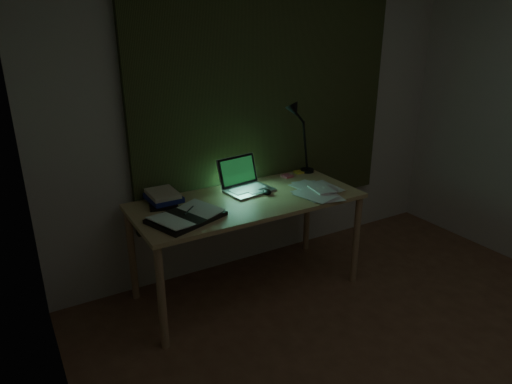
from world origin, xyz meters
TOP-DOWN VIEW (x-y plane):
  - wall_back at (0.00, 2.00)m, footprint 3.50×0.00m
  - wall_left at (-1.75, 0.00)m, footprint 0.00×4.00m
  - curtain at (0.00, 1.96)m, footprint 2.20×0.06m
  - desk at (-0.41, 1.57)m, footprint 1.60×0.70m
  - laptop at (-0.33, 1.69)m, footprint 0.38×0.42m
  - open_textbook at (-0.91, 1.46)m, footprint 0.51×0.44m
  - book_stack at (-0.95, 1.78)m, footprint 0.22×0.26m
  - loose_papers at (0.08, 1.44)m, footprint 0.39×0.40m
  - mouse at (-0.25, 1.58)m, footprint 0.08×0.11m
  - sticky_yellow at (0.23, 1.86)m, footprint 0.07×0.07m
  - sticky_pink at (0.09, 1.82)m, footprint 0.08×0.08m
  - desk_lamp at (0.31, 1.85)m, footprint 0.42×0.33m

SIDE VIEW (x-z plane):
  - desk at x=-0.41m, z-range 0.00..0.73m
  - sticky_yellow at x=0.23m, z-range 0.73..0.74m
  - sticky_pink at x=0.09m, z-range 0.73..0.75m
  - loose_papers at x=0.08m, z-range 0.73..0.75m
  - mouse at x=-0.25m, z-range 0.73..0.76m
  - open_textbook at x=-0.91m, z-range 0.73..0.77m
  - book_stack at x=-0.95m, z-range 0.73..0.83m
  - laptop at x=-0.33m, z-range 0.73..0.97m
  - desk_lamp at x=0.31m, z-range 0.73..1.33m
  - wall_back at x=0.00m, z-range 0.00..2.50m
  - wall_left at x=-1.75m, z-range 0.00..2.50m
  - curtain at x=0.00m, z-range 0.45..2.45m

